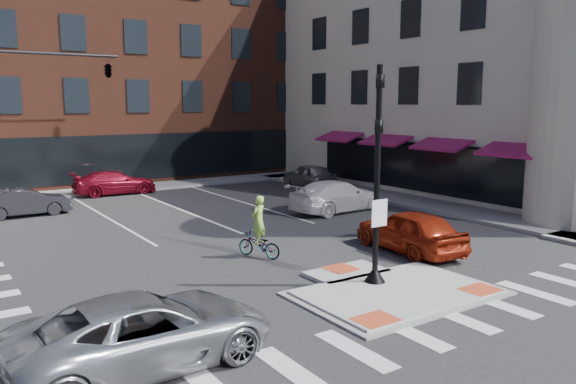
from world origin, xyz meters
TOP-DOWN VIEW (x-y plane):
  - ground at (0.00, 0.00)m, footprint 120.00×120.00m
  - refuge_island at (0.00, -0.26)m, footprint 5.40×4.65m
  - sidewalk_e at (10.80, 10.00)m, footprint 3.00×24.00m
  - sidewalk_n at (3.00, 22.00)m, footprint 26.00×3.00m
  - building_n at (3.00, 31.99)m, footprint 24.40×18.40m
  - building_e at (21.54, 11.50)m, footprint 21.90×23.90m
  - building_far_right at (9.00, 54.00)m, footprint 12.00×12.00m
  - signal_pole at (0.00, 0.40)m, footprint 0.60×0.60m
  - mast_arm_signal at (-3.47, 18.00)m, footprint 6.10×2.24m
  - silver_suv at (-7.05, -0.76)m, footprint 5.28×2.64m
  - red_sedan at (3.50, 2.46)m, footprint 2.15×4.51m
  - white_pickup at (6.00, 9.57)m, footprint 5.28×2.60m
  - bg_car_dark at (-6.47, 16.60)m, footprint 3.90×1.44m
  - bg_car_silver at (9.50, 16.61)m, footprint 2.01×4.35m
  - bg_car_red at (-1.21, 20.50)m, footprint 4.62×2.03m
  - cyclist at (-1.19, 4.75)m, footprint 1.18×1.71m

SIDE VIEW (x-z plane):
  - ground at x=0.00m, z-range 0.00..0.00m
  - refuge_island at x=0.00m, z-range -0.01..0.11m
  - sidewalk_e at x=10.80m, z-range 0.00..0.15m
  - sidewalk_n at x=3.00m, z-range 0.00..0.15m
  - bg_car_dark at x=-6.47m, z-range 0.00..1.28m
  - bg_car_red at x=-1.21m, z-range 0.00..1.32m
  - cyclist at x=-1.19m, z-range -0.34..1.74m
  - silver_suv at x=-7.05m, z-range 0.00..1.44m
  - bg_car_silver at x=9.50m, z-range 0.00..1.44m
  - white_pickup at x=6.00m, z-range 0.00..1.48m
  - red_sedan at x=3.50m, z-range 0.00..1.49m
  - signal_pole at x=0.00m, z-range -0.63..5.35m
  - building_far_right at x=9.00m, z-range 0.00..12.00m
  - mast_arm_signal at x=-3.47m, z-range 2.21..10.21m
  - building_n at x=3.00m, z-range 0.05..15.55m
  - building_e at x=21.54m, z-range -0.81..16.89m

